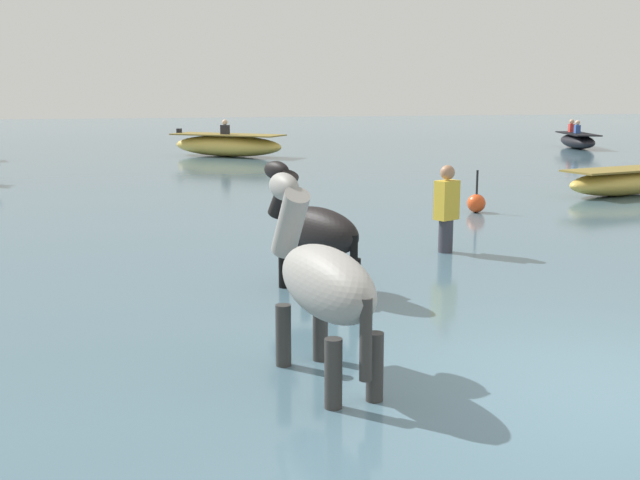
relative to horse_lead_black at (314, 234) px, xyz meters
The scene contains 9 objects.
ground_plane 3.89m from the horse_lead_black, 66.18° to the right, with size 120.00×120.00×0.00m, color #84755B.
water_surface 6.81m from the horse_lead_black, 77.08° to the left, with size 90.00×90.00×0.42m, color #476675.
horse_lead_black is the anchor object (origin of this frame).
horse_trailing_grey 2.70m from the horse_lead_black, 101.57° to the right, with size 0.73×1.82×1.97m.
boat_mid_channel 23.25m from the horse_lead_black, 52.29° to the left, with size 1.60×3.04×1.03m.
boat_mid_outer 10.34m from the horse_lead_black, 38.37° to the left, with size 2.91×1.58×0.70m.
boat_far_inshore 17.88m from the horse_lead_black, 86.32° to the left, with size 3.87×3.34×1.21m.
person_onlooker_left 2.84m from the horse_lead_black, 37.32° to the left, with size 0.38×0.32×1.63m.
channel_buoy 6.45m from the horse_lead_black, 49.89° to the left, with size 0.34×0.34×0.77m.
Camera 1 is at (-3.43, -5.01, 2.68)m, focal length 44.84 mm.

